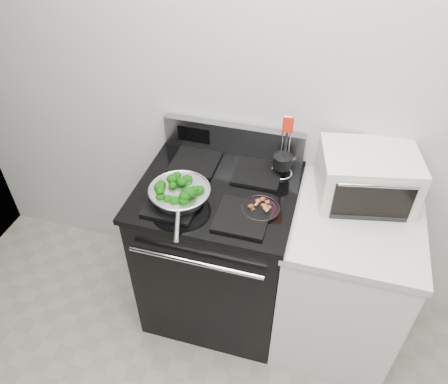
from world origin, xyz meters
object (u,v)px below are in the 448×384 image
(gas_range, at_px, (218,250))
(bacon_plate, at_px, (260,207))
(utensil_holder, at_px, (282,164))
(skillet, at_px, (180,194))
(toaster_oven, at_px, (367,176))

(gas_range, relative_size, bacon_plate, 6.23)
(bacon_plate, xyz_separation_m, utensil_holder, (0.05, 0.29, 0.05))
(utensil_holder, bearing_deg, gas_range, -154.50)
(bacon_plate, bearing_deg, skillet, -172.66)
(skillet, distance_m, bacon_plate, 0.38)
(utensil_holder, xyz_separation_m, toaster_oven, (0.41, -0.03, 0.03))
(skillet, relative_size, toaster_oven, 0.91)
(toaster_oven, bearing_deg, bacon_plate, -161.54)
(skillet, height_order, toaster_oven, toaster_oven)
(utensil_holder, height_order, toaster_oven, utensil_holder)
(bacon_plate, height_order, toaster_oven, toaster_oven)
(bacon_plate, xyz_separation_m, toaster_oven, (0.46, 0.26, 0.08))
(gas_range, relative_size, skillet, 2.49)
(utensil_holder, bearing_deg, bacon_plate, -108.13)
(skillet, bearing_deg, gas_range, 27.72)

